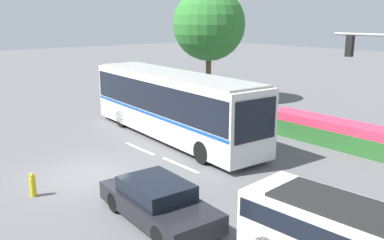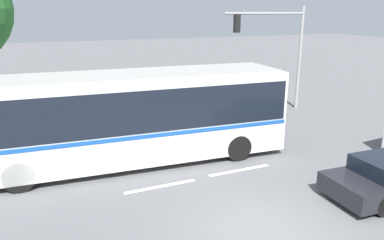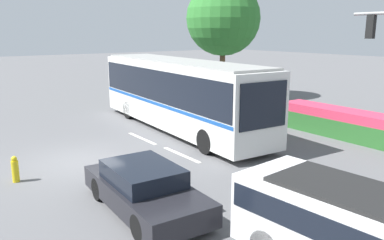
% 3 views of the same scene
% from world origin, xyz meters
% --- Properties ---
extents(ground_plane, '(140.00, 140.00, 0.00)m').
position_xyz_m(ground_plane, '(0.00, 0.00, 0.00)').
color(ground_plane, '#5B5B5E').
extents(city_bus, '(12.25, 3.37, 3.38)m').
position_xyz_m(city_bus, '(-2.05, 5.75, 1.92)').
color(city_bus, silver).
rests_on(city_bus, ground).
extents(sedan_foreground, '(4.49, 2.06, 1.24)m').
position_xyz_m(sedan_foreground, '(4.88, -0.04, 0.59)').
color(sedan_foreground, black).
rests_on(sedan_foreground, ground).
extents(suv_left_lane, '(4.80, 2.38, 1.79)m').
position_xyz_m(suv_left_lane, '(9.86, 1.78, 1.04)').
color(suv_left_lane, silver).
rests_on(suv_left_lane, ground).
extents(flowering_hedge, '(8.14, 1.40, 1.25)m').
position_xyz_m(flowering_hedge, '(4.49, 11.01, 0.62)').
color(flowering_hedge, '#286028').
rests_on(flowering_hedge, ground).
extents(street_tree_left, '(5.14, 5.14, 8.17)m').
position_xyz_m(street_tree_left, '(-7.85, 13.46, 5.58)').
color(street_tree_left, brown).
rests_on(street_tree_left, ground).
extents(fire_hydrant, '(0.22, 0.22, 0.86)m').
position_xyz_m(fire_hydrant, '(0.71, -2.39, 0.41)').
color(fire_hydrant, gold).
rests_on(fire_hydrant, ground).
extents(lane_stripe_near, '(2.40, 0.16, 0.01)m').
position_xyz_m(lane_stripe_near, '(-1.50, 3.39, 0.01)').
color(lane_stripe_near, silver).
rests_on(lane_stripe_near, ground).
extents(lane_stripe_mid, '(2.40, 0.16, 0.01)m').
position_xyz_m(lane_stripe_mid, '(1.51, 3.47, 0.01)').
color(lane_stripe_mid, silver).
rests_on(lane_stripe_mid, ground).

